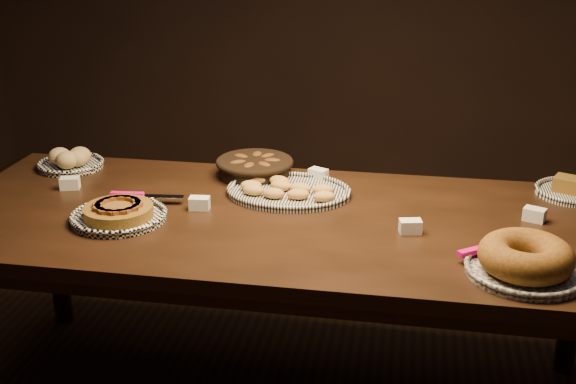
% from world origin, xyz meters
% --- Properties ---
extents(buffet_table, '(2.40, 1.00, 0.75)m').
position_xyz_m(buffet_table, '(0.00, 0.00, 0.68)').
color(buffet_table, black).
rests_on(buffet_table, ground).
extents(apple_tart_plate, '(0.34, 0.36, 0.06)m').
position_xyz_m(apple_tart_plate, '(-0.54, -0.13, 0.77)').
color(apple_tart_plate, white).
rests_on(apple_tart_plate, buffet_table).
extents(madeleine_platter, '(0.46, 0.37, 0.05)m').
position_xyz_m(madeleine_platter, '(-0.02, 0.20, 0.77)').
color(madeleine_platter, black).
rests_on(madeleine_platter, buffet_table).
extents(bundt_cake_plate, '(0.36, 0.38, 0.11)m').
position_xyz_m(bundt_cake_plate, '(0.76, -0.30, 0.79)').
color(bundt_cake_plate, black).
rests_on(bundt_cake_plate, buffet_table).
extents(croissant_basket, '(0.32, 0.32, 0.08)m').
position_xyz_m(croissant_basket, '(-0.18, 0.38, 0.79)').
color(croissant_basket, black).
rests_on(croissant_basket, buffet_table).
extents(bread_roll_plate, '(0.27, 0.27, 0.08)m').
position_xyz_m(bread_roll_plate, '(-0.94, 0.34, 0.78)').
color(bread_roll_plate, white).
rests_on(bread_roll_plate, buffet_table).
extents(loaf_plate, '(0.28, 0.28, 0.06)m').
position_xyz_m(loaf_plate, '(1.02, 0.38, 0.77)').
color(loaf_plate, black).
rests_on(loaf_plate, buffet_table).
extents(tent_cards, '(1.76, 0.51, 0.04)m').
position_xyz_m(tent_cards, '(0.04, 0.11, 0.77)').
color(tent_cards, white).
rests_on(tent_cards, buffet_table).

